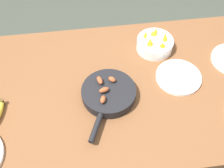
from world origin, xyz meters
TOP-DOWN VIEW (x-y plane):
  - ground_plane at (0.00, 0.00)m, footprint 14.00×14.00m
  - dining_table at (0.00, 0.00)m, footprint 1.81×0.88m
  - skillet at (-0.02, -0.05)m, footprint 0.25×0.37m
  - empty_plate_near_front at (0.33, 0.02)m, footprint 0.22×0.22m
  - fruit_bowl_mango at (0.26, 0.23)m, footprint 0.19×0.19m

SIDE VIEW (x-z plane):
  - ground_plane at x=0.00m, z-range 0.00..0.00m
  - dining_table at x=0.00m, z-range 0.29..1.06m
  - empty_plate_near_front at x=0.33m, z-range 0.77..0.79m
  - skillet at x=-0.02m, z-range 0.76..0.84m
  - fruit_bowl_mango at x=0.26m, z-range 0.75..0.86m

